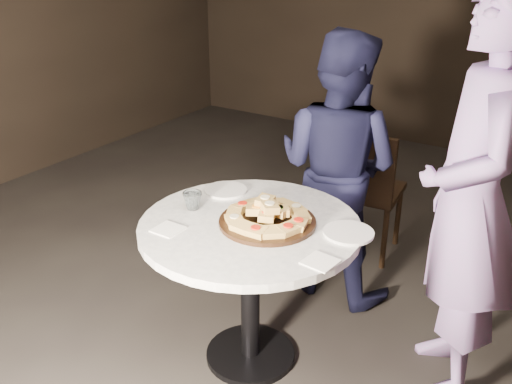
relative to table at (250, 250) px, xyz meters
The scene contains 12 objects.
floor 0.61m from the table, 44.93° to the left, with size 7.00×7.00×0.00m, color black.
table is the anchor object (origin of this frame).
serving_board 0.17m from the table, 27.55° to the left, with size 0.43×0.43×0.02m, color black.
focaccia_pile 0.20m from the table, 27.65° to the left, with size 0.38×0.37×0.10m.
plate_left 0.39m from the table, 142.52° to the left, with size 0.21×0.21×0.01m, color white.
plate_right 0.45m from the table, 19.04° to the left, with size 0.22×0.22×0.01m, color white.
water_glass 0.35m from the table, behind, with size 0.09×0.09×0.08m, color silver.
napkin_near 0.38m from the table, 136.67° to the right, with size 0.12×0.12×0.01m, color white.
napkin_far 0.45m from the table, 17.60° to the right, with size 0.12×0.12×0.01m, color white.
chair_far 1.20m from the table, 87.40° to the left, with size 0.44×0.46×0.85m.
diner_navy 0.80m from the table, 86.77° to the left, with size 0.72×0.56×1.48m, color black.
diner_teal 0.96m from the table, 23.65° to the left, with size 0.66×0.43×1.81m, color #866CAD.
Camera 1 is at (1.16, -1.92, 1.88)m, focal length 40.00 mm.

